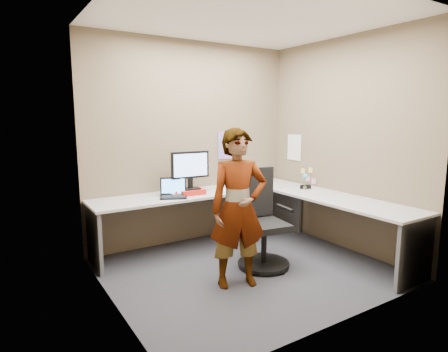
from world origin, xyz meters
TOP-DOWN VIEW (x-y plane):
  - ground at (0.00, 0.00)m, footprint 3.00×3.00m
  - wall_back at (0.00, 1.30)m, footprint 3.00×0.00m
  - wall_right at (1.50, 0.00)m, footprint 0.00×2.70m
  - wall_left at (-1.50, 0.00)m, footprint 0.00×2.70m
  - ceiling at (0.00, 0.00)m, footprint 3.00×3.00m
  - desk at (0.44, 0.39)m, footprint 2.98×2.58m
  - paper_ream at (-0.23, 0.92)m, footprint 0.33×0.25m
  - monitor at (-0.23, 0.94)m, footprint 0.51×0.16m
  - laptop at (-0.49, 0.89)m, footprint 0.40×0.38m
  - trackball_mouse at (-0.46, 0.88)m, footprint 0.12×0.08m
  - origami at (0.23, 0.87)m, footprint 0.10×0.10m
  - stapler at (1.26, 0.40)m, footprint 0.15×0.09m
  - flower at (1.22, 0.38)m, footprint 0.07×0.07m
  - calendar_purple at (0.55, 1.29)m, footprint 0.30×0.01m
  - calendar_white at (1.49, 0.90)m, footprint 0.01×0.28m
  - sticky_note_a at (1.49, 0.55)m, footprint 0.01×0.07m
  - sticky_note_b at (1.49, 0.60)m, footprint 0.01×0.07m
  - sticky_note_c at (1.49, 0.48)m, footprint 0.01×0.07m
  - sticky_note_d at (1.49, 0.70)m, footprint 0.01×0.07m
  - office_chair at (0.21, 0.02)m, footprint 0.61×0.59m
  - person at (-0.30, -0.24)m, footprint 0.67×0.53m

SIDE VIEW (x-z plane):
  - ground at x=0.00m, z-range 0.00..0.00m
  - office_chair at x=0.21m, z-range -0.10..1.00m
  - desk at x=0.44m, z-range 0.22..0.95m
  - trackball_mouse at x=-0.46m, z-range 0.72..0.79m
  - stapler at x=1.26m, z-range 0.73..0.78m
  - origami at x=0.23m, z-range 0.73..0.79m
  - paper_ream at x=-0.23m, z-range 0.73..0.79m
  - laptop at x=-0.49m, z-range 0.67..0.90m
  - sticky_note_c at x=1.49m, z-range 0.76..0.84m
  - person at x=-0.30m, z-range 0.00..1.60m
  - sticky_note_b at x=1.49m, z-range 0.78..0.86m
  - flower at x=1.22m, z-range 0.77..0.98m
  - sticky_note_d at x=1.49m, z-range 0.88..0.96m
  - sticky_note_a at x=1.49m, z-range 0.91..0.99m
  - monitor at x=-0.23m, z-range 0.84..1.32m
  - calendar_white at x=1.49m, z-range 1.06..1.44m
  - calendar_purple at x=0.55m, z-range 1.10..1.50m
  - wall_back at x=0.00m, z-range -0.15..2.85m
  - wall_right at x=1.50m, z-range 0.00..2.70m
  - wall_left at x=-1.50m, z-range 0.00..2.70m
  - ceiling at x=0.00m, z-range 2.70..2.70m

